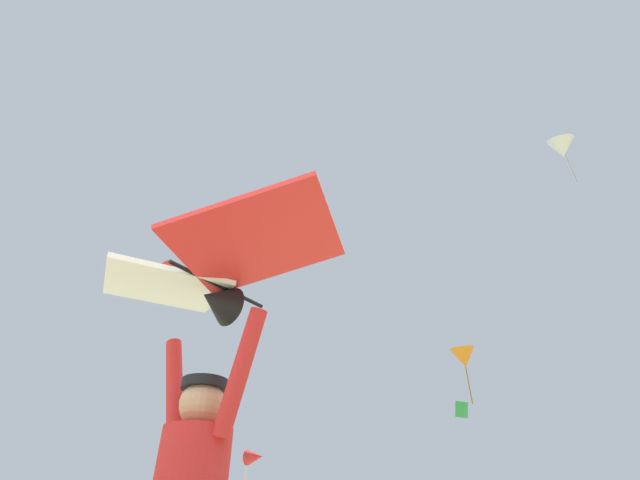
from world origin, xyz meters
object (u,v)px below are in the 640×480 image
Objects in this scene: distant_kite_green_mid_left at (462,409)px; marker_flag at (252,469)px; held_stunt_kite at (210,274)px; distant_kite_orange_high_left at (464,358)px; distant_kite_red_low_left at (169,266)px; distant_kite_white_far_center at (562,148)px.

distant_kite_green_mid_left is 0.55× the size of marker_flag.
held_stunt_kite reaches higher than marker_flag.
distant_kite_orange_high_left reaches higher than held_stunt_kite.
held_stunt_kite is 5.42m from marker_flag.
distant_kite_white_far_center is at bearing 15.95° from distant_kite_red_low_left.
distant_kite_white_far_center reaches higher than held_stunt_kite.
distant_kite_white_far_center is 10.88m from distant_kite_orange_high_left.
distant_kite_red_low_left is 13.65m from distant_kite_orange_high_left.
marker_flag is (-2.49, 4.80, -0.33)m from held_stunt_kite.
distant_kite_green_mid_left is (9.55, 18.67, -2.92)m from distant_kite_red_low_left.
marker_flag is at bearing -91.17° from distant_kite_green_mid_left.
distant_kite_white_far_center reaches higher than distant_kite_green_mid_left.
distant_kite_white_far_center is 20.44m from marker_flag.
held_stunt_kite is 18.52m from distant_kite_red_low_left.
distant_kite_orange_high_left is (-0.20, 18.02, 5.48)m from held_stunt_kite.
distant_kite_red_low_left reaches higher than distant_kite_green_mid_left.
distant_kite_red_low_left is at bearing -117.09° from distant_kite_green_mid_left.
distant_kite_orange_high_left is at bearing 80.19° from marker_flag.
distant_kite_green_mid_left reaches higher than marker_flag.
distant_kite_green_mid_left is at bearing 62.91° from distant_kite_red_low_left.
distant_kite_white_far_center reaches higher than distant_kite_orange_high_left.
distant_kite_red_low_left reaches higher than distant_kite_orange_high_left.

